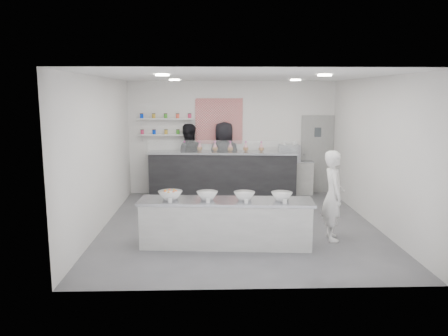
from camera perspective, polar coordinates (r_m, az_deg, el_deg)
The scene contains 26 objects.
floor at distance 9.07m, azimuth 1.99°, elevation -7.43°, with size 6.00×6.00×0.00m, color #515156.
ceiling at distance 8.68m, azimuth 2.10°, elevation 11.87°, with size 6.00×6.00×0.00m, color white.
back_wall at distance 11.72m, azimuth 1.06°, elevation 3.95°, with size 5.50×5.50×0.00m, color white.
left_wall at distance 8.99m, azimuth -15.74°, elevation 1.86°, with size 6.00×6.00×0.00m, color white.
right_wall at distance 9.34m, azimuth 19.13°, elevation 1.97°, with size 6.00×6.00×0.00m, color white.
back_door at distance 12.08m, azimuth 12.03°, elevation 1.76°, with size 0.88×0.04×2.10m, color gray.
pattern_panel at distance 11.65m, azimuth -0.65°, elevation 6.13°, with size 1.25×0.03×1.20m, color #AD0A10.
jar_shelf_lower at distance 11.66m, azimuth -7.56°, elevation 4.33°, with size 1.45×0.22×0.04m, color silver.
jar_shelf_upper at distance 11.63m, azimuth -7.61°, elevation 6.39°, with size 1.45×0.22×0.04m, color silver.
preserve_jars at distance 11.61m, azimuth -7.60°, elevation 5.70°, with size 1.45×0.10×0.56m, color #CC2E5B, non-canonical shape.
downlight_0 at distance 7.70m, azimuth -8.06°, elevation 11.92°, with size 0.24×0.24×0.02m, color white.
downlight_1 at distance 7.91m, azimuth 13.00°, elevation 11.71°, with size 0.24×0.24×0.02m, color white.
downlight_2 at distance 10.29m, azimuth -6.48°, elevation 11.35°, with size 0.24×0.24×0.02m, color white.
downlight_3 at distance 10.44m, azimuth 9.33°, elevation 11.26°, with size 0.24×0.24×0.02m, color white.
prep_counter at distance 7.76m, azimuth 0.23°, elevation -7.18°, with size 3.05×0.69×0.83m, color #B7B7B1.
back_bar at distance 11.44m, azimuth -0.17°, elevation -0.77°, with size 3.84×0.70×1.19m, color black.
sneeze_guard at distance 11.00m, azimuth -0.27°, elevation 2.80°, with size 3.79×0.02×0.32m, color white.
espresso_ledge at distance 11.83m, azimuth 8.62°, elevation -1.24°, with size 1.21×0.39×0.90m, color #B7B7B1.
espresso_machine at distance 11.72m, azimuth 8.51°, elevation 1.93°, with size 0.55×0.38×0.42m, color #93969E.
cup_stacks at distance 11.70m, azimuth 7.85°, elevation 1.74°, with size 0.24×0.24×0.34m, color tan, non-canonical shape.
prep_bowls at distance 7.63m, azimuth 0.23°, elevation -3.66°, with size 2.32×0.47×0.15m, color white, non-canonical shape.
label_cards at distance 7.15m, azimuth 0.68°, elevation -4.89°, with size 2.01×0.04×0.07m, color white, non-canonical shape.
cookie_bags at distance 11.33m, azimuth -0.18°, elevation 2.85°, with size 2.14×0.14×0.26m, color pink, non-canonical shape.
woman_prep at distance 8.23m, azimuth 14.07°, elevation -3.51°, with size 0.61×0.40×1.66m, color white.
staff_left at distance 11.64m, azimuth -4.77°, elevation 1.13°, with size 0.92×0.72×1.89m, color black.
staff_right at distance 11.63m, azimuth 0.01°, elevation 1.28°, with size 0.95×0.62×1.94m, color black.
Camera 1 is at (-0.58, -8.65, 2.66)m, focal length 35.00 mm.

